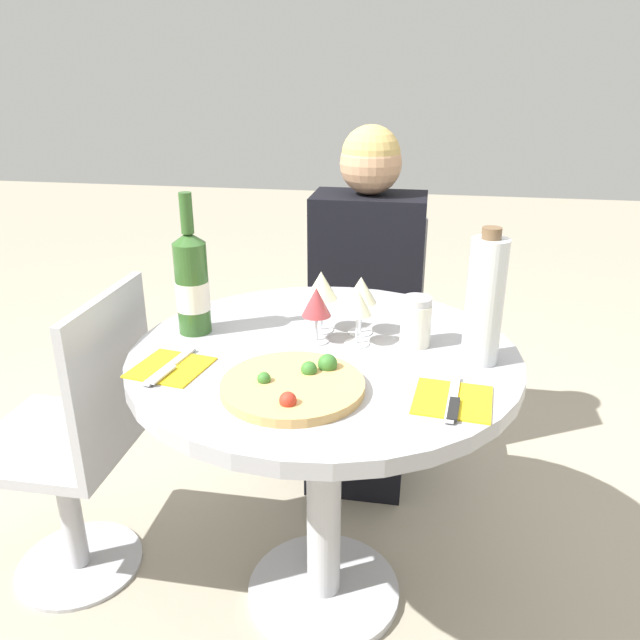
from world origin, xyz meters
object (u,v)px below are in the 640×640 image
object	(u,v)px
seated_diner	(364,322)
chair_empty_side	(79,446)
dining_table	(324,404)
chair_behind_diner	(367,338)
wine_bottle	(192,283)
tall_carafe	(485,301)
pizza_large	(294,385)

from	to	relation	value
seated_diner	chair_empty_side	world-z (taller)	seated_diner
dining_table	chair_behind_diner	world-z (taller)	chair_behind_diner
wine_bottle	seated_diner	bearing A→B (deg)	60.43
chair_empty_side	tall_carafe	xyz separation A→B (m)	(1.01, 0.01, 0.47)
dining_table	pizza_large	xyz separation A→B (m)	(-0.03, -0.20, 0.16)
chair_empty_side	tall_carafe	distance (m)	1.11
chair_empty_side	wine_bottle	world-z (taller)	wine_bottle
chair_behind_diner	chair_empty_side	bearing A→B (deg)	51.04
dining_table	chair_empty_side	size ratio (longest dim) A/B	1.07
pizza_large	seated_diner	bearing A→B (deg)	86.60
chair_empty_side	pizza_large	distance (m)	0.74
chair_behind_diner	chair_empty_side	world-z (taller)	same
tall_carafe	chair_behind_diner	bearing A→B (deg)	111.40
dining_table	tall_carafe	distance (m)	0.45
chair_behind_diner	seated_diner	bearing A→B (deg)	90.00
seated_diner	tall_carafe	distance (m)	0.84
chair_behind_diner	wine_bottle	distance (m)	0.96
seated_diner	pizza_large	bearing A→B (deg)	86.60
dining_table	pizza_large	world-z (taller)	pizza_large
dining_table	tall_carafe	size ratio (longest dim) A/B	2.98
seated_diner	pizza_large	world-z (taller)	seated_diner
chair_empty_side	tall_carafe	size ratio (longest dim) A/B	2.79
wine_bottle	tall_carafe	size ratio (longest dim) A/B	1.13
pizza_large	wine_bottle	distance (m)	0.42
chair_behind_diner	pizza_large	xyz separation A→B (m)	(-0.05, -1.03, 0.34)
seated_diner	wine_bottle	distance (m)	0.80
dining_table	chair_behind_diner	size ratio (longest dim) A/B	1.07
dining_table	wine_bottle	xyz separation A→B (m)	(-0.33, 0.05, 0.27)
dining_table	chair_behind_diner	xyz separation A→B (m)	(0.02, 0.82, -0.18)
wine_bottle	chair_empty_side	bearing A→B (deg)	-167.51
dining_table	seated_diner	size ratio (longest dim) A/B	0.76
seated_diner	chair_empty_side	bearing A→B (deg)	45.82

